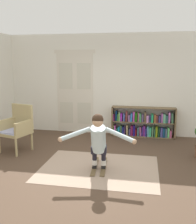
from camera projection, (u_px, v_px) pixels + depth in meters
ground_plane at (89, 166)px, 5.22m from camera, size 7.20×7.20×0.00m
back_wall at (108, 85)px, 7.45m from camera, size 6.00×0.10×2.90m
double_door at (75, 92)px, 7.62m from camera, size 1.22×0.05×2.45m
rug at (99, 168)px, 5.11m from camera, size 2.32×1.73×0.01m
bookshelf at (143, 124)px, 7.26m from camera, size 1.79×0.30×0.85m
wicker_chair at (17, 127)px, 6.05m from camera, size 0.74×0.74×1.10m
skis_pair at (99, 167)px, 5.13m from camera, size 0.34×0.84×0.07m
person_skier at (98, 138)px, 4.83m from camera, size 1.41×0.67×1.09m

